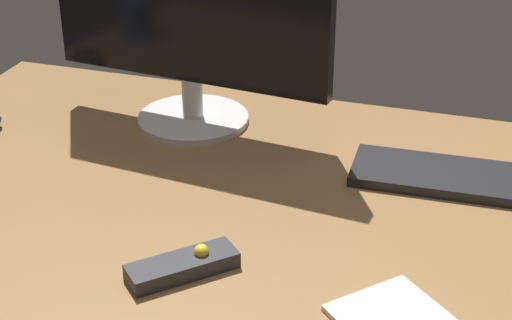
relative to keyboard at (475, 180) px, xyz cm
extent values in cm
cube|color=olive|center=(-29.94, -15.67, -1.85)|extent=(140.00, 84.00, 2.00)
cylinder|color=silver|center=(-52.19, 8.48, -0.23)|extent=(20.75, 20.75, 1.23)
cylinder|color=silver|center=(-52.19, 8.48, 4.13)|extent=(3.80, 3.80, 7.49)
cube|color=black|center=(0.00, 0.00, 0.00)|extent=(40.07, 13.99, 1.70)
cube|color=#2D2D33|center=(-35.87, -37.00, 0.31)|extent=(14.27, 14.30, 2.32)
sphere|color=yellow|center=(-33.84, -34.97, 1.83)|extent=(2.06, 2.06, 2.06)
cube|color=white|center=(-7.42, -38.15, -0.45)|extent=(17.26, 17.36, 0.80)
camera|label=1|loc=(1.43, -121.68, 65.23)|focal=57.97mm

